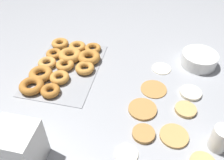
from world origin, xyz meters
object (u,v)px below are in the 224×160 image
at_px(pancake_0, 144,134).
at_px(pancake_5, 186,109).
at_px(pancake_4, 191,93).
at_px(batter_bowl, 199,59).
at_px(pancake_1, 161,68).
at_px(pancake_2, 154,89).
at_px(pancake_8, 174,136).
at_px(paper_cup, 220,139).
at_px(container_stack, 19,147).
at_px(pancake_7, 127,153).
at_px(donut_tray, 64,64).
at_px(pancake_6, 143,109).

height_order(pancake_0, pancake_5, same).
height_order(pancake_4, batter_bowl, batter_bowl).
relative_size(pancake_1, pancake_2, 0.80).
height_order(pancake_1, pancake_8, pancake_8).
bearing_deg(paper_cup, pancake_1, -150.97).
xyz_separation_m(pancake_1, container_stack, (0.59, -0.42, 0.08)).
bearing_deg(paper_cup, pancake_5, -144.18).
distance_m(pancake_4, pancake_7, 0.41).
height_order(pancake_8, container_stack, container_stack).
bearing_deg(pancake_8, pancake_0, -81.80).
relative_size(pancake_7, batter_bowl, 0.48).
distance_m(pancake_4, donut_tray, 0.60).
xyz_separation_m(pancake_6, pancake_7, (0.21, -0.03, -0.00)).
bearing_deg(batter_bowl, pancake_1, -66.56).
bearing_deg(pancake_4, pancake_1, -137.31).
bearing_deg(pancake_1, pancake_2, -9.00).
height_order(pancake_6, batter_bowl, batter_bowl).
bearing_deg(pancake_7, pancake_0, 153.69).
bearing_deg(pancake_0, pancake_6, -171.25).
relative_size(pancake_0, batter_bowl, 0.50).
distance_m(pancake_8, paper_cup, 0.15).
distance_m(pancake_4, batter_bowl, 0.23).
xyz_separation_m(pancake_7, container_stack, (0.10, -0.33, 0.08)).
xyz_separation_m(pancake_0, pancake_8, (-0.02, 0.11, -0.00)).
bearing_deg(pancake_1, pancake_6, -11.68).
bearing_deg(pancake_2, container_stack, -42.13).
bearing_deg(pancake_0, pancake_7, -26.31).
xyz_separation_m(pancake_0, pancake_2, (-0.25, 0.02, -0.00)).
bearing_deg(pancake_5, paper_cup, 35.82).
bearing_deg(batter_bowl, donut_tray, -75.62).
xyz_separation_m(pancake_0, container_stack, (0.19, -0.38, 0.07)).
distance_m(pancake_5, pancake_6, 0.17).
bearing_deg(donut_tray, paper_cup, 66.04).
bearing_deg(pancake_8, batter_bowl, 167.22).
bearing_deg(pancake_1, pancake_7, -9.82).
relative_size(pancake_8, container_stack, 0.64).
relative_size(pancake_4, pancake_7, 1.14).
xyz_separation_m(pancake_6, container_stack, (0.30, -0.36, 0.08)).
bearing_deg(pancake_0, pancake_4, 145.64).
bearing_deg(paper_cup, pancake_0, -88.45).
relative_size(pancake_2, batter_bowl, 0.67).
bearing_deg(pancake_2, pancake_1, 171.00).
bearing_deg(pancake_8, paper_cup, 86.57).
height_order(pancake_7, batter_bowl, batter_bowl).
distance_m(pancake_5, batter_bowl, 0.33).
xyz_separation_m(pancake_8, batter_bowl, (-0.46, 0.10, 0.03)).
xyz_separation_m(pancake_4, pancake_5, (0.10, -0.02, 0.00)).
relative_size(pancake_7, paper_cup, 0.84).
distance_m(pancake_1, pancake_8, 0.39).
distance_m(pancake_0, pancake_5, 0.22).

